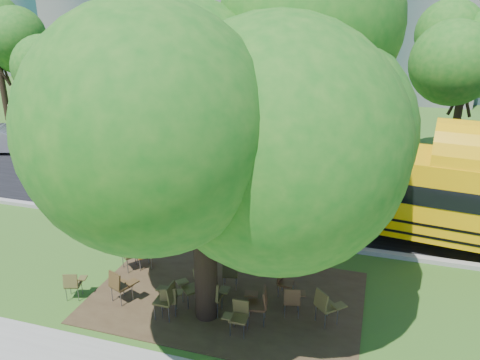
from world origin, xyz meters
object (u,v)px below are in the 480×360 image
(chair_12, at_px, (284,280))
(chair_13, at_px, (293,298))
(chair_7, at_px, (326,304))
(chair_9, at_px, (145,251))
(chair_6, at_px, (259,301))
(chair_10, at_px, (204,262))
(chair_3, at_px, (193,285))
(chair_2, at_px, (170,298))
(pedestrian_b, at_px, (12,120))
(chair_4, at_px, (213,294))
(black_car, at_px, (106,180))
(chair_0, at_px, (73,283))
(chair_11, at_px, (231,272))
(bg_car_red, at_px, (135,152))
(bg_car_silver, at_px, (3,139))
(chair_5, at_px, (238,314))
(pedestrian_a, at_px, (73,117))
(chair_1, at_px, (120,284))
(school_bus, at_px, (463,198))
(chair_8, at_px, (132,252))
(main_tree, at_px, (201,106))
(chair_14, at_px, (167,297))

(chair_12, xyz_separation_m, chair_13, (0.39, -0.80, 0.04))
(chair_7, xyz_separation_m, chair_9, (-5.40, 1.15, -0.05))
(chair_6, bearing_deg, chair_10, 43.63)
(chair_3, distance_m, chair_13, 2.57)
(chair_2, bearing_deg, pedestrian_b, 120.71)
(chair_4, bearing_deg, chair_10, 116.07)
(black_car, distance_m, pedestrian_b, 12.43)
(chair_0, relative_size, chair_7, 0.84)
(chair_3, distance_m, chair_11, 1.18)
(chair_13, bearing_deg, bg_car_red, 122.73)
(bg_car_silver, bearing_deg, chair_5, -141.29)
(chair_7, bearing_deg, pedestrian_a, -175.39)
(chair_1, height_order, pedestrian_a, pedestrian_a)
(chair_11, bearing_deg, school_bus, 21.97)
(chair_0, distance_m, black_car, 7.29)
(chair_7, bearing_deg, black_car, -166.43)
(chair_4, height_order, chair_9, chair_4)
(chair_10, relative_size, pedestrian_a, 0.51)
(black_car, bearing_deg, pedestrian_a, 21.03)
(chair_12, relative_size, chair_13, 0.92)
(chair_8, bearing_deg, chair_11, -52.40)
(chair_11, bearing_deg, main_tree, -112.27)
(main_tree, height_order, chair_5, main_tree)
(black_car, bearing_deg, pedestrian_b, 36.85)
(bg_car_silver, distance_m, bg_car_red, 7.77)
(chair_1, height_order, chair_13, chair_1)
(chair_3, xyz_separation_m, black_car, (-6.17, 5.87, 0.14))
(main_tree, bearing_deg, chair_14, -159.73)
(main_tree, bearing_deg, chair_11, 81.08)
(school_bus, xyz_separation_m, bg_car_red, (-13.81, 4.35, -0.98))
(chair_10, bearing_deg, chair_0, -54.71)
(chair_4, bearing_deg, pedestrian_b, 141.02)
(chair_0, xyz_separation_m, chair_7, (6.43, 0.84, 0.09))
(main_tree, bearing_deg, chair_6, 5.79)
(chair_5, xyz_separation_m, chair_6, (0.37, 0.51, 0.08))
(chair_6, height_order, chair_7, chair_6)
(chair_5, bearing_deg, chair_10, -51.98)
(chair_8, height_order, pedestrian_b, pedestrian_b)
(black_car, bearing_deg, chair_11, -146.27)
(chair_2, distance_m, chair_11, 1.91)
(chair_6, height_order, chair_13, chair_6)
(chair_11, xyz_separation_m, chair_14, (-1.11, -1.65, 0.07))
(chair_7, distance_m, chair_12, 1.49)
(chair_11, bearing_deg, chair_1, -163.42)
(chair_13, relative_size, bg_car_silver, 0.20)
(chair_1, height_order, chair_5, chair_1)
(chair_6, relative_size, chair_8, 1.00)
(bg_car_silver, bearing_deg, main_tree, -141.89)
(chair_1, height_order, bg_car_silver, bg_car_silver)
(chair_4, distance_m, chair_9, 3.11)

